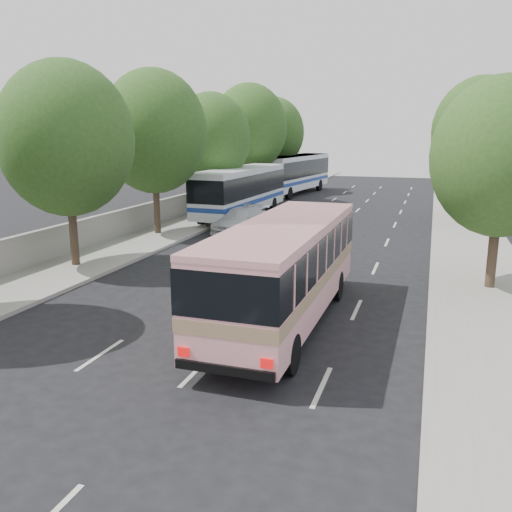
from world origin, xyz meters
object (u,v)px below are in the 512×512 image
at_px(white_pickup, 240,220).
at_px(tour_coach_rear, 295,171).
at_px(pink_bus, 285,262).
at_px(pink_taxi, 268,280).
at_px(tour_coach_front, 241,188).

relative_size(white_pickup, tour_coach_rear, 0.39).
distance_m(pink_bus, pink_taxi, 2.79).
xyz_separation_m(pink_bus, tour_coach_rear, (-8.51, 35.17, 0.19)).
bearing_deg(tour_coach_front, pink_bus, -64.14).
bearing_deg(white_pickup, pink_taxi, -58.85).
bearing_deg(white_pickup, tour_coach_rear, 102.41).
relative_size(pink_taxi, tour_coach_front, 0.38).
distance_m(pink_bus, white_pickup, 16.18).
relative_size(pink_taxi, tour_coach_rear, 0.35).
height_order(white_pickup, tour_coach_front, tour_coach_front).
bearing_deg(pink_bus, tour_coach_front, 113.63).
bearing_deg(tour_coach_front, white_pickup, -68.27).
xyz_separation_m(pink_taxi, white_pickup, (-5.50, 12.49, -0.04)).
distance_m(pink_bus, tour_coach_rear, 36.19).
height_order(pink_taxi, tour_coach_rear, tour_coach_rear).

